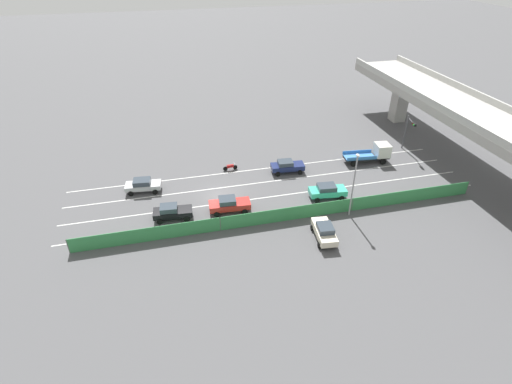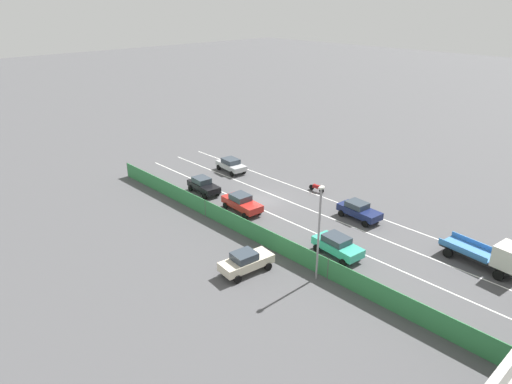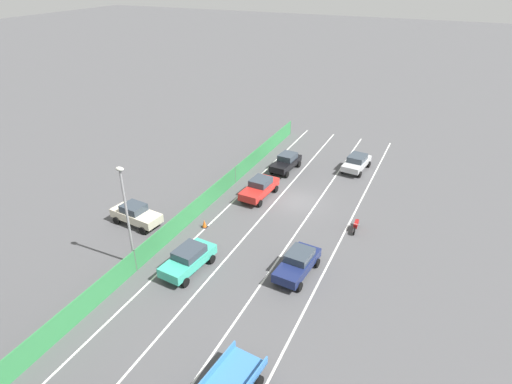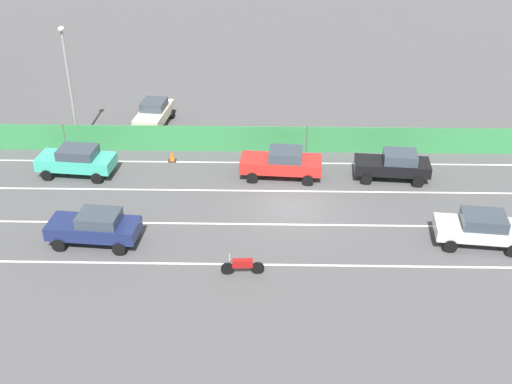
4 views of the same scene
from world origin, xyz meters
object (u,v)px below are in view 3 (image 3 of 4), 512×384
object	(u,v)px
car_sedan_silver	(357,162)
street_lamp	(126,208)
car_sedan_red	(260,187)
motorcycle	(356,225)
parked_sedan_cream	(136,214)
car_sedan_navy	(298,263)
car_taxi_teal	(188,259)
traffic_cone	(204,224)
car_sedan_black	(286,162)

from	to	relation	value
car_sedan_silver	street_lamp	xyz separation A→B (m)	(10.61, 22.24, 3.67)
car_sedan_red	motorcycle	size ratio (longest dim) A/B	2.43
parked_sedan_cream	street_lamp	world-z (taller)	street_lamp
car_sedan_navy	street_lamp	world-z (taller)	street_lamp
car_sedan_silver	street_lamp	distance (m)	24.91
motorcycle	parked_sedan_cream	distance (m)	17.81
car_taxi_teal	traffic_cone	size ratio (longest dim) A/B	6.46
car_taxi_teal	traffic_cone	xyz separation A→B (m)	(1.88, -5.20, -0.62)
car_sedan_silver	traffic_cone	size ratio (longest dim) A/B	6.28
parked_sedan_cream	car_taxi_teal	bearing A→B (deg)	155.31
street_lamp	motorcycle	bearing A→B (deg)	-140.44
car_sedan_red	parked_sedan_cream	xyz separation A→B (m)	(7.19, 8.52, 0.01)
car_sedan_black	car_taxi_teal	xyz separation A→B (m)	(0.13, 18.16, 0.03)
car_sedan_silver	car_taxi_teal	xyz separation A→B (m)	(6.70, 21.19, 0.04)
car_sedan_black	traffic_cone	world-z (taller)	car_sedan_black
car_sedan_silver	traffic_cone	world-z (taller)	car_sedan_silver
parked_sedan_cream	traffic_cone	distance (m)	5.65
car_sedan_silver	car_sedan_red	distance (m)	11.51
parked_sedan_cream	traffic_cone	size ratio (longest dim) A/B	6.39
motorcycle	parked_sedan_cream	world-z (taller)	parked_sedan_cream
car_sedan_silver	traffic_cone	distance (m)	18.16
car_sedan_silver	car_sedan_red	size ratio (longest dim) A/B	0.93
car_taxi_teal	car_sedan_navy	distance (m)	7.53
car_sedan_red	motorcycle	bearing A→B (deg)	168.52
car_sedan_silver	car_sedan_navy	bearing A→B (deg)	90.94
parked_sedan_cream	traffic_cone	xyz separation A→B (m)	(-5.28, -1.91, -0.61)
car_taxi_teal	motorcycle	bearing A→B (deg)	-133.36
car_sedan_black	parked_sedan_cream	distance (m)	16.56
car_sedan_black	car_sedan_navy	bearing A→B (deg)	114.05
car_sedan_silver	traffic_cone	bearing A→B (deg)	61.78
motorcycle	parked_sedan_cream	xyz separation A→B (m)	(16.52, 6.62, 0.48)
car_sedan_navy	motorcycle	bearing A→B (deg)	-108.29
car_sedan_silver	motorcycle	distance (m)	11.59
car_sedan_red	motorcycle	world-z (taller)	car_sedan_red
car_taxi_teal	parked_sedan_cream	bearing A→B (deg)	-24.69
car_sedan_silver	car_taxi_teal	size ratio (longest dim) A/B	0.97
car_sedan_red	street_lamp	world-z (taller)	street_lamp
car_sedan_navy	motorcycle	distance (m)	7.54
car_taxi_teal	street_lamp	distance (m)	5.44
motorcycle	car_taxi_teal	bearing A→B (deg)	46.64
car_sedan_black	traffic_cone	bearing A→B (deg)	81.17
traffic_cone	motorcycle	bearing A→B (deg)	-157.25
parked_sedan_cream	street_lamp	distance (m)	6.53
car_sedan_black	motorcycle	world-z (taller)	car_sedan_black
car_sedan_navy	motorcycle	world-z (taller)	car_sedan_navy
car_sedan_navy	parked_sedan_cream	world-z (taller)	parked_sedan_cream
car_sedan_red	car_sedan_black	distance (m)	6.35
car_sedan_silver	car_sedan_black	distance (m)	7.23
car_taxi_teal	car_sedan_red	bearing A→B (deg)	-90.17
traffic_cone	car_sedan_navy	bearing A→B (deg)	164.70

